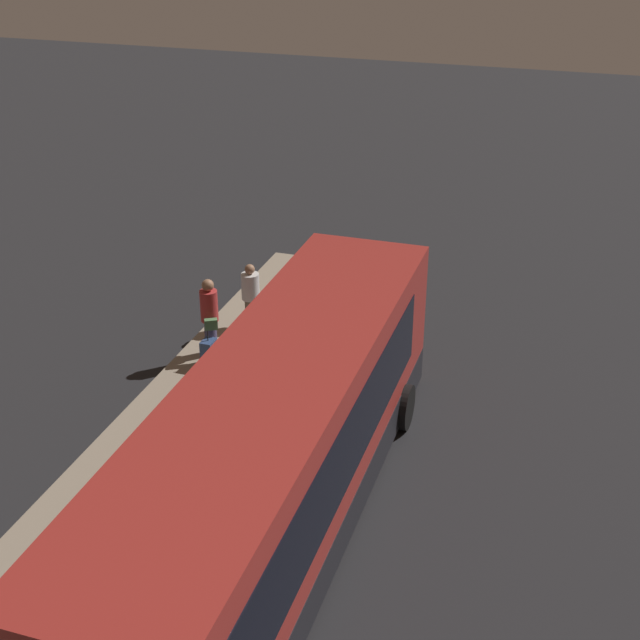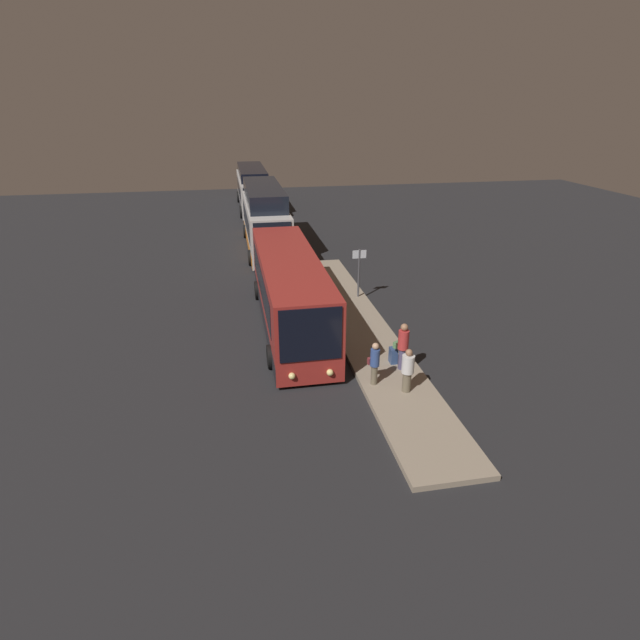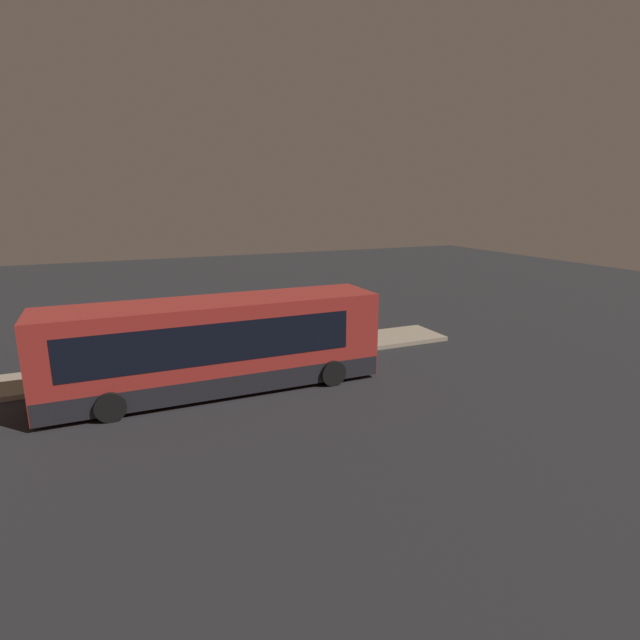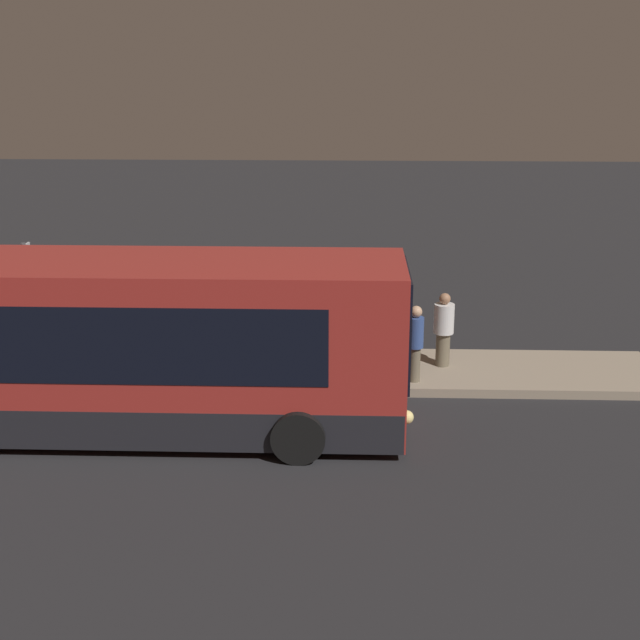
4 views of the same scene
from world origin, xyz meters
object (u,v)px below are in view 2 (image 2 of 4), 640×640
(passenger_waiting, at_px, (375,362))
(passenger_boarding, at_px, (408,369))
(bus_second, at_px, (265,221))
(sign_post, at_px, (359,267))
(suitcase, at_px, (393,355))
(passenger_with_bags, at_px, (403,345))
(bus_lead, at_px, (290,291))
(bus_third, at_px, (253,190))

(passenger_waiting, bearing_deg, passenger_boarding, -43.59)
(bus_second, bearing_deg, passenger_boarding, 9.06)
(sign_post, bearing_deg, suitcase, -3.68)
(bus_second, relative_size, sign_post, 4.35)
(bus_second, distance_m, passenger_boarding, 19.91)
(passenger_boarding, distance_m, passenger_with_bags, 1.58)
(bus_lead, height_order, bus_third, bus_third)
(passenger_waiting, xyz_separation_m, passenger_with_bags, (-0.86, 1.31, 0.12))
(bus_lead, distance_m, passenger_with_bags, 6.25)
(passenger_with_bags, distance_m, suitcase, 0.85)
(bus_second, distance_m, passenger_waiting, 19.11)
(bus_lead, xyz_separation_m, bus_third, (-26.99, 0.00, 0.11))
(sign_post, bearing_deg, passenger_boarding, -4.07)
(bus_second, height_order, sign_post, bus_second)
(passenger_waiting, relative_size, sign_post, 0.65)
(suitcase, bearing_deg, bus_third, -174.01)
(bus_second, bearing_deg, passenger_waiting, 6.54)
(passenger_with_bags, relative_size, suitcase, 2.15)
(passenger_boarding, bearing_deg, bus_lead, 42.32)
(bus_second, distance_m, bus_third, 14.05)
(bus_lead, xyz_separation_m, sign_post, (-2.35, 3.78, 0.15))
(bus_lead, distance_m, sign_post, 4.45)
(passenger_boarding, relative_size, suitcase, 1.89)
(passenger_waiting, bearing_deg, bus_second, 88.31)
(passenger_boarding, relative_size, sign_post, 0.65)
(passenger_with_bags, relative_size, sign_post, 0.74)
(passenger_waiting, xyz_separation_m, suitcase, (-1.35, 1.15, -0.56))
(bus_lead, relative_size, bus_third, 0.98)
(passenger_with_bags, bearing_deg, suitcase, 78.48)
(passenger_boarding, bearing_deg, bus_second, 26.35)
(bus_second, xyz_separation_m, passenger_boarding, (19.65, 3.13, -0.82))
(sign_post, bearing_deg, bus_lead, -58.09)
(suitcase, bearing_deg, passenger_with_bags, 18.03)
(passenger_boarding, relative_size, passenger_waiting, 1.00)
(passenger_waiting, bearing_deg, passenger_with_bags, 24.95)
(bus_third, bearing_deg, suitcase, 5.99)
(bus_second, xyz_separation_m, suitcase, (17.62, 3.32, -1.36))
(bus_second, distance_m, passenger_with_bags, 18.46)
(bus_lead, height_order, passenger_with_bags, bus_lead)
(passenger_waiting, xyz_separation_m, sign_post, (-8.38, 1.60, 0.67))
(passenger_boarding, bearing_deg, passenger_with_bags, 4.41)
(bus_third, distance_m, passenger_waiting, 33.10)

